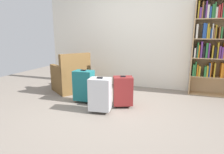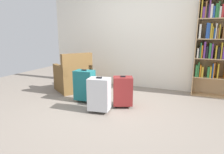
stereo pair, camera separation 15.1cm
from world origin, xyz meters
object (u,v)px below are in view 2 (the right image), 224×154
Objects in this scene: armchair at (73,77)px; suitcase_dark_red at (123,91)px; bookshelf at (222,44)px; suitcase_silver at (99,94)px; mug at (88,92)px; suitcase_teal at (85,85)px.

suitcase_dark_red is at bearing -21.55° from armchair.
suitcase_silver is at bearing -138.23° from bookshelf.
bookshelf is 2.70m from suitcase_silver.
bookshelf is 16.71× the size of mug.
suitcase_silver is (-1.92, -1.72, -0.80)m from bookshelf.
bookshelf is at bearing 14.30° from armchair.
bookshelf is 2.27m from suitcase_dark_red.
suitcase_silver is (1.14, -0.94, 0.01)m from armchair.
armchair is at bearing 158.45° from suitcase_dark_red.
mug is at bearing -160.56° from bookshelf.
suitcase_teal is (-2.43, -1.35, -0.79)m from bookshelf.
armchair is 1.58× the size of suitcase_silver.
armchair is at bearing 162.69° from mug.
suitcase_silver is 0.62m from suitcase_teal.
armchair is 8.10× the size of mug.
suitcase_teal is at bearing -66.83° from mug.
suitcase_dark_red is (0.29, 0.37, -0.02)m from suitcase_silver.
suitcase_teal reaches higher than mug.
mug is at bearing 156.57° from suitcase_dark_red.
mug is at bearing -17.31° from armchair.
armchair is 1.54m from suitcase_dark_red.
suitcase_dark_red is at bearing -23.43° from mug.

